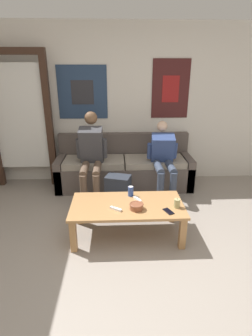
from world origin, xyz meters
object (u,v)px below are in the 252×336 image
Objects in this scene: person_seated_adult at (91,153)px; drink_can_blue at (131,191)px; coffee_table at (127,209)px; pillar_candle at (177,203)px; ceramic_bowl at (137,206)px; couch at (124,169)px; person_seated_teen at (163,158)px; cell_phone at (168,211)px; backpack at (118,192)px; game_controller_near_left at (137,199)px; game_controller_near_right at (116,209)px.

drink_can_blue is at bearing -57.87° from person_seated_adult.
pillar_candle is at bearing -9.50° from coffee_table.
drink_can_blue is at bearing 76.15° from coffee_table.
person_seated_adult is 1.04m from drink_can_blue.
coffee_table is 8.22× the size of ceramic_bowl.
couch is 1.62m from pillar_candle.
person_seated_teen reaches higher than cell_phone.
backpack is (-0.70, -0.37, -0.38)m from person_seated_teen.
backpack is at bearing 130.08° from pillar_candle.
cell_phone is at bearing -42.02° from game_controller_near_left.
person_seated_teen is 9.91× the size of pillar_candle.
cell_phone is (0.57, -0.07, -0.01)m from game_controller_near_right.
drink_can_blue is 0.90× the size of game_controller_near_right.
pillar_candle is at bearing -31.51° from drink_can_blue.
game_controller_near_left is (0.03, 0.21, -0.03)m from ceramic_bowl.
coffee_table is (-0.02, -1.42, 0.05)m from couch.
ceramic_bowl is 0.45m from pillar_candle.
game_controller_near_left is (0.23, -0.58, 0.19)m from backpack.
ceramic_bowl is (0.20, -0.80, 0.22)m from backpack.
person_seated_teen reaches higher than couch.
game_controller_near_left is (-0.47, -0.96, -0.19)m from person_seated_teen.
coffee_table is 1.24m from person_seated_teen.
cell_phone is (0.31, -0.28, -0.01)m from game_controller_near_left.
backpack is at bearing -151.74° from person_seated_teen.
person_seated_adult is 0.72m from backpack.
game_controller_near_right is (-0.13, -0.12, 0.07)m from coffee_table.
person_seated_adult is 2.70× the size of backpack.
person_seated_adult reaches higher than game_controller_near_left.
person_seated_teen is 7.39× the size of cell_phone.
game_controller_near_right is at bearing -137.54° from coffee_table.
game_controller_near_left is 0.34m from game_controller_near_right.
game_controller_near_left is at bearing -68.94° from backpack.
drink_can_blue is (0.54, -0.86, -0.22)m from person_seated_adult.
couch is at bearing 91.69° from drink_can_blue.
pillar_candle is 0.78× the size of game_controller_near_left.
drink_can_blue reaches higher than backpack.
cell_phone is (0.93, -1.26, -0.27)m from person_seated_adult.
couch reaches higher than game_controller_near_right.
backpack is 4.17× the size of pillar_candle.
person_seated_teen is at bearing 58.23° from game_controller_near_right.
cell_phone is at bearing -22.96° from coffee_table.
backpack is at bearing 108.02° from drink_can_blue.
drink_can_blue is at bearing 121.97° from game_controller_near_left.
drink_can_blue is (0.05, 0.21, 0.12)m from coffee_table.
game_controller_near_right is (-0.03, -0.80, 0.19)m from backpack.
coffee_table is 0.70m from backpack.
coffee_table is at bearing 170.50° from pillar_candle.
ceramic_bowl is at bearing -76.10° from backpack.
pillar_candle is (-0.05, -1.15, -0.15)m from person_seated_teen.
coffee_table is at bearing -142.40° from game_controller_near_left.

